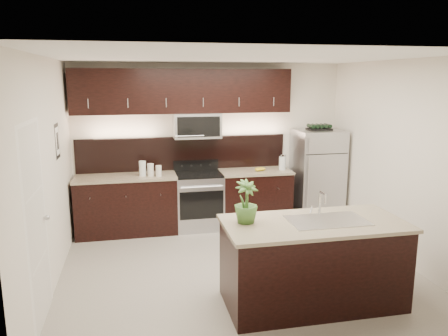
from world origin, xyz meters
TOP-DOWN VIEW (x-y plane):
  - ground at (0.00, 0.00)m, footprint 4.50×4.50m
  - room_walls at (-0.11, -0.04)m, footprint 4.52×4.02m
  - counter_run at (-0.46, 1.69)m, footprint 3.51×0.65m
  - upper_fixtures at (-0.43, 1.84)m, footprint 3.49×0.40m
  - island at (0.60, -1.02)m, footprint 1.96×0.96m
  - sink_faucet at (0.75, -1.01)m, footprint 0.84×0.50m
  - refrigerator at (1.80, 1.63)m, footprint 0.77×0.69m
  - wine_rack at (1.80, 1.63)m, footprint 0.39×0.24m
  - plant at (-0.13, -0.89)m, footprint 0.32×0.32m
  - canisters at (-1.05, 1.61)m, footprint 0.34×0.18m
  - french_press at (1.17, 1.64)m, footprint 0.12×0.12m
  - bananas at (0.71, 1.61)m, footprint 0.23×0.21m

SIDE VIEW (x-z plane):
  - ground at x=0.00m, z-range 0.00..0.00m
  - counter_run at x=-0.46m, z-range 0.00..0.94m
  - island at x=0.60m, z-range 0.00..0.94m
  - refrigerator at x=1.80m, z-range 0.00..1.60m
  - sink_faucet at x=0.75m, z-range 0.81..1.10m
  - bananas at x=0.71m, z-range 0.94..1.00m
  - canisters at x=-1.05m, z-range 0.93..1.16m
  - french_press at x=1.17m, z-range 0.90..1.24m
  - plant at x=-0.13m, z-range 0.94..1.40m
  - wine_rack at x=1.80m, z-range 1.59..1.69m
  - room_walls at x=-0.11m, z-range 0.34..3.05m
  - upper_fixtures at x=-0.43m, z-range 1.31..2.97m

